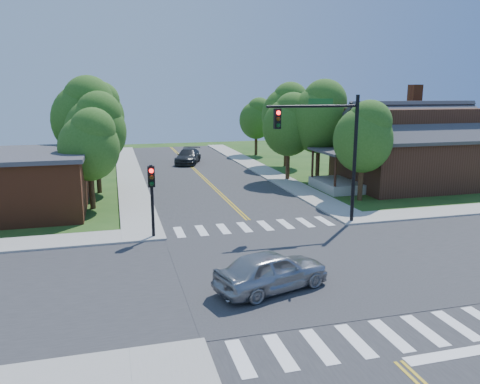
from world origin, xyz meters
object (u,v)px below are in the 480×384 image
object	(u,v)px
house_ne	(409,144)
car_dgrey	(188,157)
signal_mast_ne	(328,139)
car_silver	(272,271)
signal_pole_nw	(152,188)

from	to	relation	value
house_ne	car_dgrey	bearing A→B (deg)	133.91
signal_mast_ne	car_silver	distance (m)	10.37
car_silver	house_ne	bearing A→B (deg)	-62.89
house_ne	signal_pole_nw	bearing A→B (deg)	-157.31
house_ne	car_dgrey	distance (m)	21.92
signal_pole_nw	house_ne	xyz separation A→B (m)	(20.71, 8.66, 0.67)
signal_pole_nw	car_silver	bearing A→B (deg)	-63.64
car_silver	signal_pole_nw	bearing A→B (deg)	9.69
signal_mast_ne	house_ne	world-z (taller)	signal_mast_ne
house_ne	car_dgrey	size ratio (longest dim) A/B	2.34
car_dgrey	house_ne	bearing A→B (deg)	-27.14
signal_mast_ne	car_dgrey	bearing A→B (deg)	99.11
house_ne	signal_mast_ne	bearing A→B (deg)	-142.32
signal_pole_nw	house_ne	size ratio (longest dim) A/B	0.29
signal_mast_ne	car_silver	bearing A→B (deg)	-127.16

